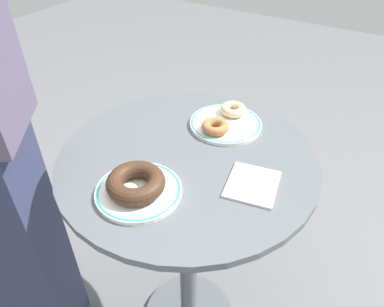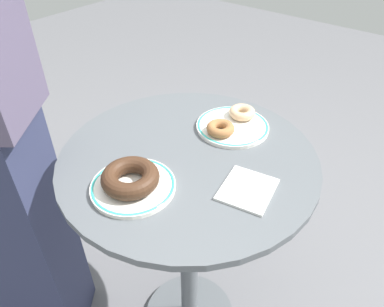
# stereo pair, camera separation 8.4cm
# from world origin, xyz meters

# --- Properties ---
(cafe_table) EXTENTS (0.62, 0.62, 0.76)m
(cafe_table) POSITION_xyz_m (0.00, 0.00, 0.52)
(cafe_table) COLOR #565B60
(cafe_table) RESTS_ON ground
(plate_left) EXTENTS (0.18, 0.18, 0.01)m
(plate_left) POSITION_xyz_m (-0.16, 0.02, 0.77)
(plate_left) COLOR white
(plate_left) RESTS_ON cafe_table
(plate_right) EXTENTS (0.19, 0.19, 0.01)m
(plate_right) POSITION_xyz_m (0.16, -0.02, 0.77)
(plate_right) COLOR white
(plate_right) RESTS_ON cafe_table
(donut_chocolate) EXTENTS (0.15, 0.15, 0.04)m
(donut_chocolate) POSITION_xyz_m (-0.17, 0.02, 0.79)
(donut_chocolate) COLOR #422819
(donut_chocolate) RESTS_ON plate_left
(donut_glazed) EXTENTS (0.09, 0.09, 0.02)m
(donut_glazed) POSITION_xyz_m (0.21, -0.02, 0.79)
(donut_glazed) COLOR #E0B789
(donut_glazed) RESTS_ON plate_right
(donut_cinnamon) EXTENTS (0.10, 0.10, 0.02)m
(donut_cinnamon) POSITION_xyz_m (0.11, -0.01, 0.79)
(donut_cinnamon) COLOR #A36B3D
(donut_cinnamon) RESTS_ON plate_right
(paper_napkin) EXTENTS (0.14, 0.13, 0.01)m
(paper_napkin) POSITION_xyz_m (-0.02, -0.18, 0.77)
(paper_napkin) COLOR white
(paper_napkin) RESTS_ON cafe_table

